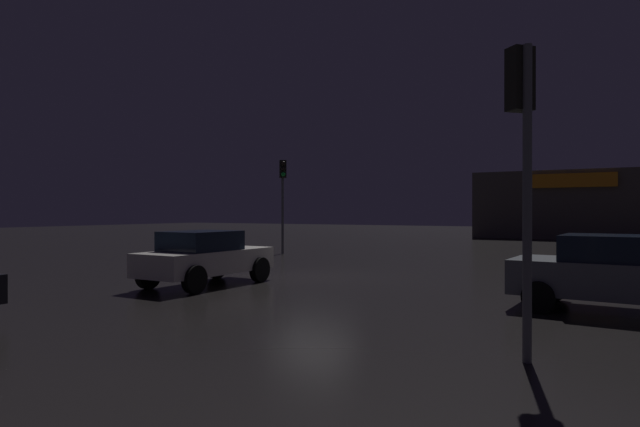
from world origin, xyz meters
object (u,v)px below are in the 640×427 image
(traffic_signal_main, at_px, (283,184))
(traffic_signal_opposite, at_px, (522,129))
(store_building, at_px, (577,205))
(car_near, at_px, (205,257))
(car_far, at_px, (613,273))

(traffic_signal_main, height_order, traffic_signal_opposite, traffic_signal_main)
(store_building, bearing_deg, car_near, -101.55)
(store_building, xyz_separation_m, traffic_signal_opposite, (1.90, -37.91, 0.65))
(traffic_signal_main, relative_size, traffic_signal_opposite, 1.05)
(traffic_signal_opposite, bearing_deg, traffic_signal_main, 133.28)
(traffic_signal_main, relative_size, car_far, 1.13)
(car_near, bearing_deg, store_building, 78.45)
(car_near, bearing_deg, traffic_signal_main, 112.32)
(store_building, xyz_separation_m, traffic_signal_main, (-11.26, -23.93, 0.81))
(traffic_signal_opposite, bearing_deg, store_building, 92.87)
(car_near, xyz_separation_m, car_far, (9.95, 1.06, 0.00))
(car_far, bearing_deg, car_near, -173.94)
(store_building, distance_m, car_near, 35.05)
(traffic_signal_main, distance_m, car_far, 17.17)
(car_near, bearing_deg, car_far, 6.06)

